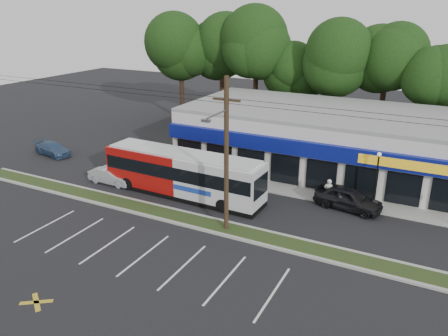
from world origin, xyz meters
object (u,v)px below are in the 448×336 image
at_px(metrobus, 183,173).
at_px(pedestrian_b, 248,188).
at_px(car_dark, 348,198).
at_px(pedestrian_a, 328,191).
at_px(car_silver, 112,176).
at_px(utility_pole, 223,151).
at_px(lamp_post, 377,174).
at_px(car_blue, 53,149).

distance_m(metrobus, pedestrian_b, 5.10).
relative_size(car_dark, pedestrian_a, 2.49).
bearing_deg(car_dark, car_silver, 111.14).
distance_m(utility_pole, metrobus, 7.31).
bearing_deg(metrobus, lamp_post, 19.10).
relative_size(car_dark, car_silver, 1.20).
height_order(lamp_post, pedestrian_a, lamp_post).
distance_m(metrobus, car_silver, 6.69).
bearing_deg(metrobus, car_dark, 16.94).
height_order(utility_pole, pedestrian_a, utility_pole).
relative_size(lamp_post, car_blue, 0.98).
xyz_separation_m(lamp_post, car_silver, (-20.00, -4.97, -2.01)).
bearing_deg(pedestrian_a, metrobus, 20.07).
bearing_deg(car_blue, pedestrian_b, -82.71).
distance_m(metrobus, car_dark, 12.34).
relative_size(lamp_post, pedestrian_b, 2.25).
bearing_deg(pedestrian_b, metrobus, 48.86).
xyz_separation_m(metrobus, car_dark, (11.85, 3.30, -1.02)).
bearing_deg(car_dark, metrobus, 114.54).
xyz_separation_m(lamp_post, pedestrian_b, (-8.66, -2.80, -1.73)).
relative_size(car_silver, car_blue, 0.93).
relative_size(metrobus, car_blue, 3.00).
xyz_separation_m(lamp_post, car_blue, (-30.18, -1.80, -2.04)).
height_order(car_dark, pedestrian_a, pedestrian_a).
height_order(utility_pole, car_blue, utility_pole).
distance_m(lamp_post, pedestrian_a, 3.62).
bearing_deg(car_dark, car_blue, 100.58).
distance_m(car_dark, car_blue, 28.59).
distance_m(car_silver, pedestrian_b, 11.55).
bearing_deg(pedestrian_a, lamp_post, -165.07).
xyz_separation_m(car_dark, pedestrian_a, (-1.50, 0.24, 0.15)).
height_order(lamp_post, car_silver, lamp_post).
height_order(car_dark, car_blue, car_dark).
relative_size(utility_pole, lamp_post, 11.76).
xyz_separation_m(metrobus, pedestrian_b, (4.79, 1.50, -0.90)).
height_order(metrobus, car_blue, metrobus).
relative_size(metrobus, pedestrian_b, 6.89).
bearing_deg(car_silver, car_dark, -77.89).
distance_m(utility_pole, pedestrian_a, 9.80).
xyz_separation_m(metrobus, car_blue, (-16.73, 2.50, -1.21)).
distance_m(lamp_post, car_blue, 30.30).
bearing_deg(car_dark, utility_pole, 145.29).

